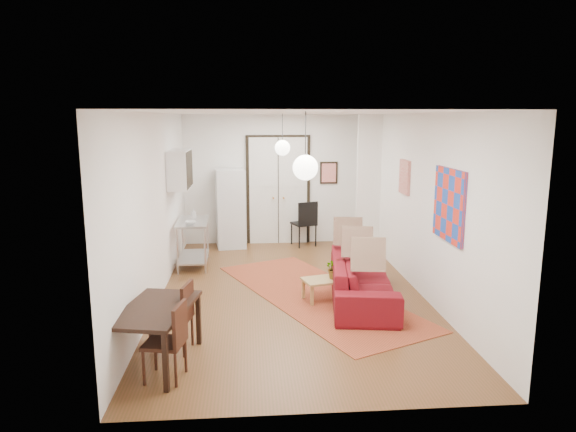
{
  "coord_description": "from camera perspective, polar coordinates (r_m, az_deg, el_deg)",
  "views": [
    {
      "loc": [
        -0.67,
        -8.0,
        2.83
      ],
      "look_at": [
        -0.03,
        0.19,
        1.25
      ],
      "focal_mm": 32.0,
      "sensor_mm": 36.0,
      "label": 1
    }
  ],
  "objects": [
    {
      "name": "poster_back",
      "position": [
        11.68,
        4.56,
        4.81
      ],
      "size": [
        0.4,
        0.03,
        0.5
      ],
      "primitive_type": "cube",
      "color": "red",
      "rests_on": "wall_back"
    },
    {
      "name": "painting_popart",
      "position": [
        7.38,
        17.46,
        1.19
      ],
      "size": [
        0.05,
        1.0,
        1.0
      ],
      "primitive_type": "cube",
      "color": "red",
      "rests_on": "wall_right"
    },
    {
      "name": "pendant_front",
      "position": [
        6.06,
        1.94,
        5.41
      ],
      "size": [
        0.3,
        0.3,
        0.8
      ],
      "color": "white",
      "rests_on": "ceiling"
    },
    {
      "name": "double_doors",
      "position": [
        11.59,
        -1.09,
        2.8
      ],
      "size": [
        1.44,
        0.06,
        2.5
      ],
      "primitive_type": "cube",
      "color": "white",
      "rests_on": "wall_back"
    },
    {
      "name": "black_side_chair",
      "position": [
        11.53,
        1.7,
        -0.27
      ],
      "size": [
        0.6,
        0.61,
        1.02
      ],
      "rotation": [
        0.0,
        0.0,
        3.49
      ],
      "color": "black",
      "rests_on": "floor"
    },
    {
      "name": "kitchen_counter",
      "position": [
        10.04,
        -10.52,
        -2.3
      ],
      "size": [
        0.62,
        1.18,
        0.89
      ],
      "rotation": [
        0.0,
        0.0,
        0.03
      ],
      "color": "#BBBDC0",
      "rests_on": "floor"
    },
    {
      "name": "wall_back",
      "position": [
        11.6,
        -1.11,
        4.06
      ],
      "size": [
        4.2,
        0.02,
        2.9
      ],
      "primitive_type": "cube",
      "color": "white",
      "rests_on": "floor"
    },
    {
      "name": "wall_left",
      "position": [
        8.24,
        -14.37,
        0.91
      ],
      "size": [
        0.02,
        7.0,
        2.9
      ],
      "primitive_type": "cube",
      "color": "white",
      "rests_on": "floor"
    },
    {
      "name": "pendant_back",
      "position": [
        10.04,
        -0.62,
        7.59
      ],
      "size": [
        0.3,
        0.3,
        0.8
      ],
      "color": "white",
      "rests_on": "ceiling"
    },
    {
      "name": "wall_cabinet",
      "position": [
        9.62,
        -11.94,
        5.11
      ],
      "size": [
        0.35,
        1.0,
        0.7
      ],
      "primitive_type": "cube",
      "color": "white",
      "rests_on": "wall_left"
    },
    {
      "name": "stub_partition",
      "position": [
        10.93,
        8.93,
        3.51
      ],
      "size": [
        0.5,
        0.1,
        2.9
      ],
      "primitive_type": "cube",
      "color": "white",
      "rests_on": "floor"
    },
    {
      "name": "coffee_table",
      "position": [
        8.13,
        4.5,
        -7.24
      ],
      "size": [
        0.88,
        0.64,
        0.35
      ],
      "rotation": [
        0.0,
        0.0,
        0.28
      ],
      "color": "#AA8850",
      "rests_on": "floor"
    },
    {
      "name": "soap_bottle",
      "position": [
        10.2,
        -10.45,
        0.28
      ],
      "size": [
        0.09,
        0.09,
        0.19
      ],
      "primitive_type": "imported",
      "rotation": [
        0.0,
        0.0,
        0.03
      ],
      "color": "#4F9CAC",
      "rests_on": "kitchen_counter"
    },
    {
      "name": "dining_chair_far",
      "position": [
        5.95,
        -13.49,
        -12.5
      ],
      "size": [
        0.48,
        0.62,
        0.87
      ],
      "rotation": [
        0.0,
        0.0,
        -1.77
      ],
      "color": "#381B12",
      "rests_on": "floor"
    },
    {
      "name": "dining_chair_near",
      "position": [
        6.59,
        -12.55,
        -10.1
      ],
      "size": [
        0.48,
        0.62,
        0.87
      ],
      "rotation": [
        0.0,
        0.0,
        -1.77
      ],
      "color": "#381B12",
      "rests_on": "floor"
    },
    {
      "name": "painting_abstract",
      "position": [
        9.27,
        12.84,
        4.24
      ],
      "size": [
        0.05,
        0.5,
        0.6
      ],
      "primitive_type": "cube",
      "color": "beige",
      "rests_on": "wall_right"
    },
    {
      "name": "floor",
      "position": [
        8.51,
        0.33,
        -8.53
      ],
      "size": [
        7.0,
        7.0,
        0.0
      ],
      "primitive_type": "plane",
      "color": "brown",
      "rests_on": "ground"
    },
    {
      "name": "fridge",
      "position": [
        11.33,
        -6.41,
        0.83
      ],
      "size": [
        0.69,
        0.69,
        1.73
      ],
      "primitive_type": "cube",
      "rotation": [
        0.0,
        0.0,
        0.13
      ],
      "color": "silver",
      "rests_on": "floor"
    },
    {
      "name": "sofa",
      "position": [
        8.14,
        8.26,
        -7.01
      ],
      "size": [
        2.47,
        1.24,
        0.69
      ],
      "primitive_type": "imported",
      "rotation": [
        0.0,
        0.0,
        1.43
      ],
      "color": "maroon",
      "rests_on": "floor"
    },
    {
      "name": "wall_front",
      "position": [
        4.75,
        3.9,
        -6.01
      ],
      "size": [
        4.2,
        0.02,
        2.9
      ],
      "primitive_type": "cube",
      "color": "white",
      "rests_on": "floor"
    },
    {
      "name": "bowl",
      "position": [
        9.67,
        -10.77,
        -0.71
      ],
      "size": [
        0.22,
        0.22,
        0.05
      ],
      "primitive_type": "imported",
      "rotation": [
        0.0,
        0.0,
        0.03
      ],
      "color": "beige",
      "rests_on": "kitchen_counter"
    },
    {
      "name": "print_left",
      "position": [
        10.13,
        -12.43,
        5.66
      ],
      "size": [
        0.03,
        0.44,
        0.54
      ],
      "primitive_type": "cube",
      "color": "#A36644",
      "rests_on": "wall_left"
    },
    {
      "name": "kilim_rug",
      "position": [
        8.42,
        3.14,
        -8.73
      ],
      "size": [
        3.26,
        4.59,
        0.01
      ],
      "primitive_type": "cube",
      "rotation": [
        0.0,
        0.0,
        0.43
      ],
      "color": "#A53F29",
      "rests_on": "floor"
    },
    {
      "name": "dining_table",
      "position": [
        6.17,
        -14.45,
        -10.45
      ],
      "size": [
        0.96,
        1.38,
        0.7
      ],
      "rotation": [
        0.0,
        0.0,
        -0.2
      ],
      "color": "black",
      "rests_on": "floor"
    },
    {
      "name": "potted_plant",
      "position": [
        8.08,
        5.23,
        -5.75
      ],
      "size": [
        0.34,
        0.37,
        0.34
      ],
      "primitive_type": "imported",
      "rotation": [
        0.0,
        0.0,
        0.28
      ],
      "color": "#3B662D",
      "rests_on": "coffee_table"
    },
    {
      "name": "wall_right",
      "position": [
        8.58,
        14.47,
        1.29
      ],
      "size": [
        0.02,
        7.0,
        2.9
      ],
      "primitive_type": "cube",
      "color": "white",
      "rests_on": "floor"
    },
    {
      "name": "ceiling",
      "position": [
        8.03,
        0.35,
        11.39
      ],
      "size": [
        4.2,
        7.0,
        0.02
      ],
      "primitive_type": "cube",
      "color": "white",
      "rests_on": "wall_back"
    }
  ]
}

